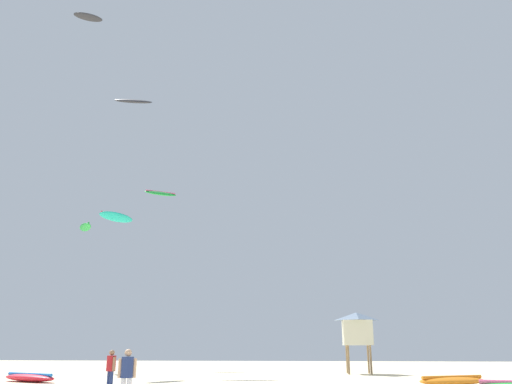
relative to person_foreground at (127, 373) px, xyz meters
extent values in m
cylinder|color=navy|center=(0.00, 0.00, 0.16)|extent=(0.39, 0.39, 0.64)
cylinder|color=tan|center=(0.22, 0.06, 0.14)|extent=(0.11, 0.11, 0.59)
cylinder|color=tan|center=(-0.22, -0.06, 0.14)|extent=(0.11, 0.11, 0.59)
sphere|color=tan|center=(0.00, 0.00, 0.60)|extent=(0.23, 0.23, 0.23)
cylinder|color=navy|center=(-2.36, 4.99, -0.60)|extent=(0.15, 0.15, 0.83)
cylinder|color=navy|center=(-2.50, 5.12, -0.60)|extent=(0.15, 0.15, 0.83)
cylinder|color=#B21E23|center=(-2.43, 5.06, 0.13)|extent=(0.38, 0.38, 0.62)
cylinder|color=#936B4C|center=(-2.26, 4.91, 0.10)|extent=(0.11, 0.11, 0.57)
cylinder|color=#936B4C|center=(-2.60, 5.20, 0.10)|extent=(0.11, 0.11, 0.57)
sphere|color=#936B4C|center=(-2.43, 5.06, 0.55)|extent=(0.22, 0.22, 0.22)
ellipsoid|color=orange|center=(12.69, 10.50, -0.80)|extent=(3.91, 2.69, 0.47)
cylinder|color=orange|center=(12.69, 10.50, -0.63)|extent=(3.22, 1.73, 0.17)
ellipsoid|color=red|center=(-9.08, 10.97, -0.80)|extent=(3.96, 2.70, 0.44)
cylinder|color=blue|center=(-9.08, 10.97, -0.62)|extent=(3.27, 1.73, 0.17)
cylinder|color=#8C704C|center=(9.99, 22.13, -0.06)|extent=(0.14, 0.14, 1.90)
cylinder|color=#8C704C|center=(9.99, 20.63, -0.06)|extent=(0.14, 0.14, 1.90)
cylinder|color=#8C704C|center=(8.49, 22.13, -0.06)|extent=(0.14, 0.14, 1.90)
cylinder|color=#8C704C|center=(8.49, 20.63, -0.06)|extent=(0.14, 0.14, 1.90)
cube|color=beige|center=(9.24, 21.38, 1.74)|extent=(2.00, 2.00, 1.70)
pyramid|color=slate|center=(9.24, 21.38, 2.87)|extent=(2.30, 2.30, 0.55)
ellipsoid|color=green|center=(-8.26, 30.52, 15.23)|extent=(3.21, 2.41, 0.73)
cylinder|color=#E5598C|center=(-8.26, 30.52, 15.37)|extent=(2.59, 1.61, 0.14)
ellipsoid|color=#2D2D33|center=(-11.31, 17.71, 26.49)|extent=(2.29, 1.62, 0.54)
ellipsoid|color=#19B29E|center=(-7.24, 16.76, 9.41)|extent=(2.13, 2.80, 0.69)
cylinder|color=red|center=(-7.24, 16.76, 9.53)|extent=(1.44, 2.26, 0.12)
ellipsoid|color=green|center=(-12.44, 23.50, 10.33)|extent=(2.28, 2.77, 0.56)
cylinder|color=green|center=(-12.44, 23.50, 10.45)|extent=(1.57, 2.18, 0.12)
ellipsoid|color=#2D2D33|center=(-9.52, 24.54, 22.27)|extent=(3.53, 1.74, 0.77)
camera|label=1|loc=(5.78, -16.92, 0.79)|focal=36.28mm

